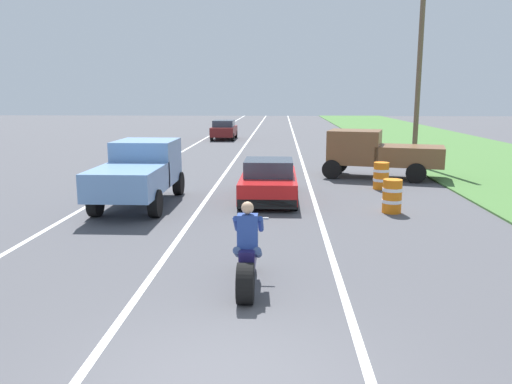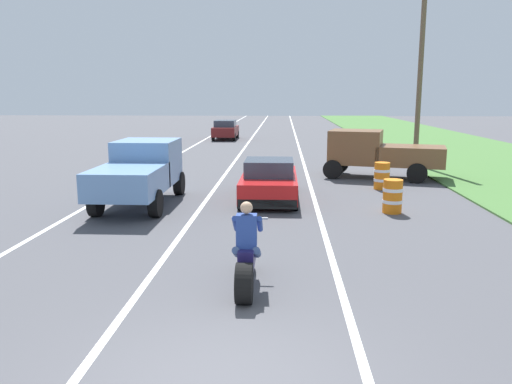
{
  "view_description": "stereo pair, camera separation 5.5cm",
  "coord_description": "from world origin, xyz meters",
  "px_view_note": "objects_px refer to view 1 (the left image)",
  "views": [
    {
      "loc": [
        0.67,
        -5.49,
        3.45
      ],
      "look_at": [
        0.05,
        7.26,
        1.0
      ],
      "focal_mm": 35.65,
      "sensor_mm": 36.0,
      "label": 1
    },
    {
      "loc": [
        0.73,
        -5.49,
        3.45
      ],
      "look_at": [
        0.05,
        7.26,
        1.0
      ],
      "focal_mm": 35.65,
      "sensor_mm": 36.0,
      "label": 2
    }
  ],
  "objects_px": {
    "construction_barrel_nearest": "(392,196)",
    "construction_barrel_mid": "(381,176)",
    "pickup_truck_left_lane_light_blue": "(140,170)",
    "distant_car_far_ahead": "(224,130)",
    "motorcycle_with_rider": "(248,258)",
    "pickup_truck_right_shoulder_brown": "(377,152)",
    "sports_car_red": "(269,181)"
  },
  "relations": [
    {
      "from": "sports_car_red",
      "to": "distant_car_far_ahead",
      "type": "height_order",
      "value": "distant_car_far_ahead"
    },
    {
      "from": "motorcycle_with_rider",
      "to": "pickup_truck_right_shoulder_brown",
      "type": "relative_size",
      "value": 0.43
    },
    {
      "from": "motorcycle_with_rider",
      "to": "pickup_truck_right_shoulder_brown",
      "type": "bearing_deg",
      "value": 70.21
    },
    {
      "from": "construction_barrel_mid",
      "to": "distant_car_far_ahead",
      "type": "distance_m",
      "value": 22.51
    },
    {
      "from": "construction_barrel_mid",
      "to": "sports_car_red",
      "type": "bearing_deg",
      "value": -152.4
    },
    {
      "from": "pickup_truck_left_lane_light_blue",
      "to": "pickup_truck_right_shoulder_brown",
      "type": "distance_m",
      "value": 10.28
    },
    {
      "from": "distant_car_far_ahead",
      "to": "motorcycle_with_rider",
      "type": "bearing_deg",
      "value": -82.91
    },
    {
      "from": "sports_car_red",
      "to": "pickup_truck_left_lane_light_blue",
      "type": "xyz_separation_m",
      "value": [
        -4.04,
        -1.01,
        0.48
      ]
    },
    {
      "from": "sports_car_red",
      "to": "pickup_truck_right_shoulder_brown",
      "type": "relative_size",
      "value": 0.84
    },
    {
      "from": "pickup_truck_left_lane_light_blue",
      "to": "distant_car_far_ahead",
      "type": "xyz_separation_m",
      "value": [
        -0.01,
        24.13,
        -0.33
      ]
    },
    {
      "from": "distant_car_far_ahead",
      "to": "construction_barrel_nearest",
      "type": "bearing_deg",
      "value": -72.67
    },
    {
      "from": "motorcycle_with_rider",
      "to": "sports_car_red",
      "type": "bearing_deg",
      "value": 88.7
    },
    {
      "from": "motorcycle_with_rider",
      "to": "pickup_truck_right_shoulder_brown",
      "type": "xyz_separation_m",
      "value": [
        4.61,
        12.81,
        0.51
      ]
    },
    {
      "from": "motorcycle_with_rider",
      "to": "construction_barrel_nearest",
      "type": "relative_size",
      "value": 2.21
    },
    {
      "from": "motorcycle_with_rider",
      "to": "construction_barrel_mid",
      "type": "height_order",
      "value": "motorcycle_with_rider"
    },
    {
      "from": "motorcycle_with_rider",
      "to": "pickup_truck_left_lane_light_blue",
      "type": "bearing_deg",
      "value": 118.95
    },
    {
      "from": "construction_barrel_nearest",
      "to": "pickup_truck_right_shoulder_brown",
      "type": "bearing_deg",
      "value": 83.63
    },
    {
      "from": "sports_car_red",
      "to": "pickup_truck_left_lane_light_blue",
      "type": "height_order",
      "value": "pickup_truck_left_lane_light_blue"
    },
    {
      "from": "sports_car_red",
      "to": "pickup_truck_right_shoulder_brown",
      "type": "height_order",
      "value": "pickup_truck_right_shoulder_brown"
    },
    {
      "from": "construction_barrel_mid",
      "to": "distant_car_far_ahead",
      "type": "xyz_separation_m",
      "value": [
        -8.17,
        20.97,
        0.27
      ]
    },
    {
      "from": "sports_car_red",
      "to": "distant_car_far_ahead",
      "type": "distance_m",
      "value": 23.48
    },
    {
      "from": "construction_barrel_nearest",
      "to": "pickup_truck_left_lane_light_blue",
      "type": "bearing_deg",
      "value": 174.75
    },
    {
      "from": "motorcycle_with_rider",
      "to": "construction_barrel_nearest",
      "type": "height_order",
      "value": "motorcycle_with_rider"
    },
    {
      "from": "pickup_truck_right_shoulder_brown",
      "to": "construction_barrel_mid",
      "type": "distance_m",
      "value": 2.75
    },
    {
      "from": "sports_car_red",
      "to": "construction_barrel_mid",
      "type": "bearing_deg",
      "value": 27.6
    },
    {
      "from": "motorcycle_with_rider",
      "to": "distant_car_far_ahead",
      "type": "xyz_separation_m",
      "value": [
        -3.87,
        31.12,
        0.18
      ]
    },
    {
      "from": "pickup_truck_left_lane_light_blue",
      "to": "pickup_truck_right_shoulder_brown",
      "type": "relative_size",
      "value": 0.93
    },
    {
      "from": "construction_barrel_nearest",
      "to": "construction_barrel_mid",
      "type": "xyz_separation_m",
      "value": [
        0.42,
        3.87,
        0.0
      ]
    },
    {
      "from": "construction_barrel_nearest",
      "to": "sports_car_red",
      "type": "bearing_deg",
      "value": 155.03
    },
    {
      "from": "sports_car_red",
      "to": "pickup_truck_right_shoulder_brown",
      "type": "distance_m",
      "value": 6.56
    },
    {
      "from": "pickup_truck_left_lane_light_blue",
      "to": "construction_barrel_nearest",
      "type": "xyz_separation_m",
      "value": [
        7.74,
        -0.71,
        -0.6
      ]
    },
    {
      "from": "pickup_truck_left_lane_light_blue",
      "to": "pickup_truck_right_shoulder_brown",
      "type": "xyz_separation_m",
      "value": [
        8.47,
        5.83,
        0.0
      ]
    }
  ]
}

